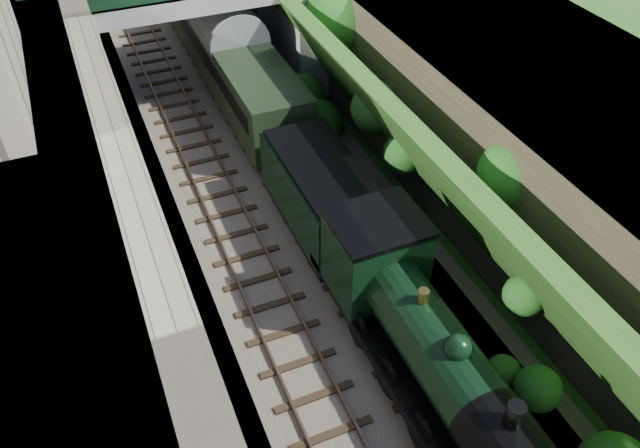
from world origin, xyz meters
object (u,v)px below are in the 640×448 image
Objects in this scene: tree at (346,16)px; locomotive at (420,337)px; tender at (321,198)px; road_bridge at (217,12)px.

locomotive is at bearing -106.78° from tree.
tree is 1.10× the size of tender.
locomotive is 7.37m from tender.
locomotive is (0.26, -19.74, -2.18)m from road_bridge.
road_bridge is 19.86m from locomotive.
tender is (0.26, -12.38, -2.46)m from road_bridge.
tender is (-4.71, -8.27, -3.03)m from tree.
road_bridge is 2.42× the size of tree.
tender is at bearing -119.69° from tree.
locomotive is 1.70× the size of tender.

